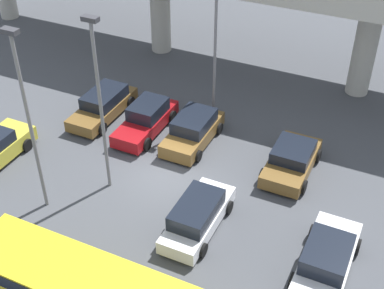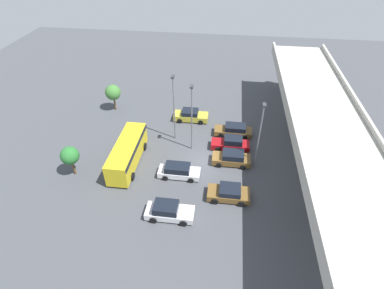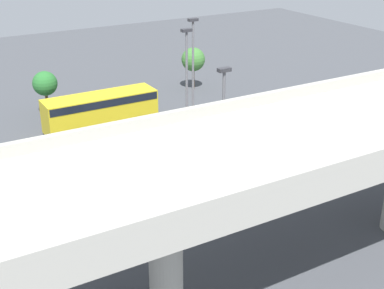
# 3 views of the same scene
# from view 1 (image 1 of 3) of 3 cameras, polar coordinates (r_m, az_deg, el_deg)

# --- Properties ---
(ground_plane) EXTENTS (93.59, 93.59, 0.00)m
(ground_plane) POSITION_cam_1_polar(r_m,az_deg,el_deg) (26.56, -2.79, -3.51)
(ground_plane) COLOR #424449
(parked_car_1) EXTENTS (2.07, 4.88, 1.51)m
(parked_car_1) POSITION_cam_1_polar(r_m,az_deg,el_deg) (31.07, -9.44, 4.20)
(parked_car_1) COLOR brown
(parked_car_1) RESTS_ON ground_plane
(parked_car_2) EXTENTS (1.98, 4.70, 1.65)m
(parked_car_2) POSITION_cam_1_polar(r_m,az_deg,el_deg) (29.46, -4.90, 2.71)
(parked_car_2) COLOR maroon
(parked_car_2) RESTS_ON ground_plane
(parked_car_3) EXTENTS (2.13, 4.43, 1.60)m
(parked_car_3) POSITION_cam_1_polar(r_m,az_deg,el_deg) (28.48, 0.12, 1.55)
(parked_car_3) COLOR brown
(parked_car_3) RESTS_ON ground_plane
(parked_car_4) EXTENTS (1.97, 4.62, 1.55)m
(parked_car_4) POSITION_cam_1_polar(r_m,az_deg,el_deg) (23.43, 0.60, -7.59)
(parked_car_4) COLOR silver
(parked_car_4) RESTS_ON ground_plane
(parked_car_5) EXTENTS (2.26, 4.33, 1.45)m
(parked_car_5) POSITION_cam_1_polar(r_m,az_deg,el_deg) (26.96, 10.60, -1.61)
(parked_car_5) COLOR brown
(parked_car_5) RESTS_ON ground_plane
(parked_car_6) EXTENTS (2.13, 4.67, 1.62)m
(parked_car_6) POSITION_cam_1_polar(r_m,az_deg,el_deg) (22.37, 14.19, -11.71)
(parked_car_6) COLOR silver
(parked_car_6) RESTS_ON ground_plane
(lamp_post_near_aisle) EXTENTS (0.70, 0.35, 8.67)m
(lamp_post_near_aisle) POSITION_cam_1_polar(r_m,az_deg,el_deg) (23.48, -9.85, 5.11)
(lamp_post_near_aisle) COLOR slate
(lamp_post_near_aisle) RESTS_ON ground_plane
(lamp_post_mid_lot) EXTENTS (0.70, 0.35, 8.21)m
(lamp_post_mid_lot) POSITION_cam_1_polar(r_m,az_deg,el_deg) (28.57, 2.51, 11.01)
(lamp_post_mid_lot) COLOR slate
(lamp_post_mid_lot) RESTS_ON ground_plane
(lamp_post_by_overpass) EXTENTS (0.70, 0.35, 8.77)m
(lamp_post_by_overpass) POSITION_cam_1_polar(r_m,az_deg,el_deg) (22.95, -17.15, 3.29)
(lamp_post_by_overpass) COLOR slate
(lamp_post_by_overpass) RESTS_ON ground_plane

